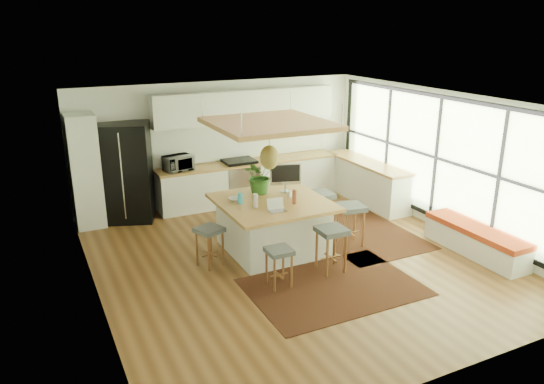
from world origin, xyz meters
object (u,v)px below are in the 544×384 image
microwave (178,161)px  monitor (286,178)px  fridge (126,176)px  stool_right_front (350,227)px  stool_near_right (331,251)px  island_plant (260,179)px  island (273,225)px  stool_near_left (279,266)px  stool_left_side (210,246)px  laptop (277,204)px  stool_right_back (319,214)px

microwave → monitor: bearing=-72.3°
fridge → stool_right_front: (3.36, -3.11, -0.57)m
stool_near_right → island_plant: bearing=106.6°
island → monitor: bearing=39.2°
stool_near_right → island_plant: 1.94m
stool_near_left → stool_right_front: bearing=24.1°
stool_near_right → stool_left_side: size_ratio=1.11×
laptop → stool_near_right: bearing=-41.3°
fridge → stool_left_side: fridge is taller
laptop → monitor: size_ratio=0.51×
stool_left_side → island_plant: (1.21, 0.61, 0.84)m
laptop → island: bearing=76.9°
island → monitor: 0.92m
stool_near_left → stool_right_back: (1.71, 1.64, 0.00)m
stool_right_back → stool_right_front: bearing=-78.1°
stool_near_right → stool_right_front: bearing=40.1°
fridge → laptop: 3.68m
stool_near_right → monitor: 1.74m
stool_right_back → microwave: (-2.11, 2.27, 0.76)m
island_plant → laptop: bearing=-98.3°
stool_near_left → island_plant: 2.03m
stool_near_left → stool_near_right: bearing=5.9°
laptop → monitor: bearing=59.7°
stool_right_back → microwave: 3.19m
island → stool_left_side: (-1.22, -0.11, -0.11)m
stool_near_left → laptop: laptop is taller
stool_near_left → stool_left_side: stool_left_side is taller
fridge → island: size_ratio=1.09×
island → island_plant: island_plant is taller
fridge → island_plant: 2.96m
stool_right_front → laptop: size_ratio=2.60×
island → stool_near_right: island is taller
stool_near_left → microwave: microwave is taller
fridge → stool_right_back: (3.19, -2.31, -0.57)m
laptop → stool_left_side: bearing=163.9°
stool_near_right → stool_left_side: bearing=148.1°
monitor → microwave: monitor is taller
microwave → island_plant: (0.90, -2.13, 0.07)m
stool_near_left → stool_near_right: stool_near_right is taller
stool_near_right → island_plant: size_ratio=1.13×
island_plant → stool_near_right: bearing=-73.4°
island → stool_near_left: 1.38m
stool_near_right → microwave: (-1.40, 3.80, 0.76)m
stool_right_front → island_plant: 1.86m
monitor → stool_near_left: bearing=-103.7°
fridge → stool_right_front: size_ratio=2.59×
stool_right_front → microwave: microwave is taller
stool_left_side → laptop: size_ratio=2.27×
stool_near_right → island_plant: (-0.50, 1.67, 0.84)m
stool_near_left → stool_right_back: 2.37m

